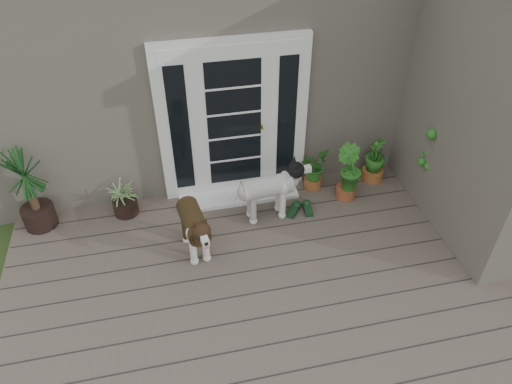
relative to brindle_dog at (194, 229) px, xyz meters
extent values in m
cube|color=#6B5B4C|center=(0.88, -1.12, -0.41)|extent=(6.20, 4.60, 0.12)
cube|color=#665E54|center=(0.88, 3.13, 1.08)|extent=(7.40, 4.00, 3.10)
cube|color=white|center=(0.68, 1.08, 0.73)|extent=(1.90, 0.14, 2.15)
cube|color=white|center=(0.68, 0.88, -0.32)|extent=(1.60, 0.40, 0.05)
imported|color=#275F1B|center=(1.73, 0.88, -0.10)|extent=(0.54, 0.54, 0.49)
imported|color=#1A5C1D|center=(2.11, 0.59, -0.06)|extent=(0.53, 0.53, 0.57)
imported|color=#1F631C|center=(2.62, 0.88, -0.08)|extent=(0.46, 0.46, 0.53)
camera|label=1|loc=(-0.17, -4.06, 3.77)|focal=33.33mm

